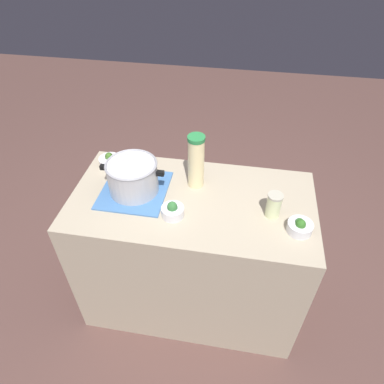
{
  "coord_description": "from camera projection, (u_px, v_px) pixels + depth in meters",
  "views": [
    {
      "loc": [
        0.22,
        -1.28,
        2.09
      ],
      "look_at": [
        0.0,
        0.0,
        0.94
      ],
      "focal_mm": 32.0,
      "sensor_mm": 36.0,
      "label": 1
    }
  ],
  "objects": [
    {
      "name": "cooking_pot",
      "position": [
        133.0,
        176.0,
        1.75
      ],
      "size": [
        0.33,
        0.26,
        0.17
      ],
      "color": "#B7B7BC",
      "rests_on": "dish_cloth"
    },
    {
      "name": "ground_plane",
      "position": [
        192.0,
        294.0,
        2.35
      ],
      "size": [
        8.0,
        8.0,
        0.0
      ],
      "primitive_type": "plane",
      "color": "brown"
    },
    {
      "name": "broccoli_bowl_front",
      "position": [
        173.0,
        210.0,
        1.65
      ],
      "size": [
        0.11,
        0.11,
        0.09
      ],
      "color": "silver",
      "rests_on": "counter_slab"
    },
    {
      "name": "lemonade_pitcher",
      "position": [
        196.0,
        161.0,
        1.75
      ],
      "size": [
        0.09,
        0.09,
        0.3
      ],
      "color": "beige",
      "rests_on": "counter_slab"
    },
    {
      "name": "broccoli_bowl_back",
      "position": [
        110.0,
        161.0,
        1.96
      ],
      "size": [
        0.12,
        0.12,
        0.08
      ],
      "color": "silver",
      "rests_on": "counter_slab"
    },
    {
      "name": "dish_cloth",
      "position": [
        135.0,
        190.0,
        1.81
      ],
      "size": [
        0.34,
        0.36,
        0.01
      ],
      "primitive_type": "cube",
      "color": "#4371AA",
      "rests_on": "counter_slab"
    },
    {
      "name": "mason_jar",
      "position": [
        274.0,
        205.0,
        1.64
      ],
      "size": [
        0.07,
        0.07,
        0.13
      ],
      "color": "beige",
      "rests_on": "counter_slab"
    },
    {
      "name": "counter_slab",
      "position": [
        192.0,
        254.0,
        2.06
      ],
      "size": [
        1.26,
        0.66,
        0.89
      ],
      "primitive_type": "cube",
      "color": "tan",
      "rests_on": "ground_plane"
    },
    {
      "name": "broccoli_bowl_center",
      "position": [
        300.0,
        226.0,
        1.58
      ],
      "size": [
        0.12,
        0.12,
        0.08
      ],
      "color": "silver",
      "rests_on": "counter_slab"
    }
  ]
}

